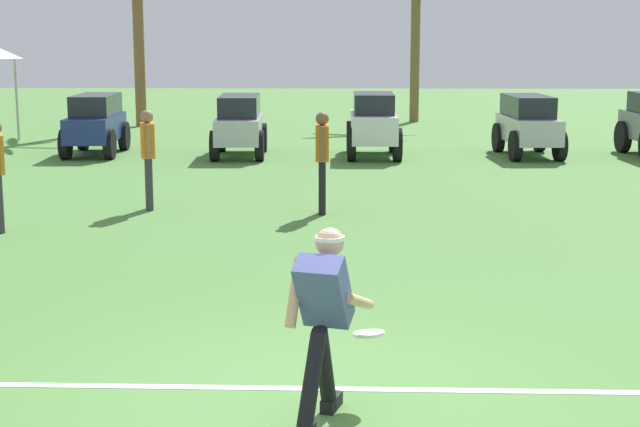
{
  "coord_description": "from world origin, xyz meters",
  "views": [
    {
      "loc": [
        0.26,
        -6.99,
        2.79
      ],
      "look_at": [
        0.03,
        3.01,
        0.9
      ],
      "focal_mm": 55.0,
      "sensor_mm": 36.0,
      "label": 1
    }
  ],
  "objects_px": {
    "parked_car_slot_d": "(528,124)",
    "palm_tree_left_of_centre": "(416,12)",
    "teammate_midfield": "(148,150)",
    "frisbee_thrower": "(323,314)",
    "parked_car_slot_a": "(96,122)",
    "frisbee_in_flight": "(369,334)",
    "parked_car_slot_b": "(239,124)",
    "teammate_near_sideline": "(322,153)",
    "parked_car_slot_c": "(373,123)"
  },
  "relations": [
    {
      "from": "frisbee_thrower",
      "to": "parked_car_slot_c",
      "type": "xyz_separation_m",
      "value": [
        0.81,
        14.92,
        -0.04
      ]
    },
    {
      "from": "frisbee_in_flight",
      "to": "parked_car_slot_d",
      "type": "distance_m",
      "value": 15.2
    },
    {
      "from": "parked_car_slot_d",
      "to": "palm_tree_left_of_centre",
      "type": "distance_m",
      "value": 8.79
    },
    {
      "from": "frisbee_thrower",
      "to": "parked_car_slot_a",
      "type": "height_order",
      "value": "frisbee_thrower"
    },
    {
      "from": "teammate_near_sideline",
      "to": "parked_car_slot_a",
      "type": "bearing_deg",
      "value": 126.33
    },
    {
      "from": "parked_car_slot_a",
      "to": "parked_car_slot_c",
      "type": "distance_m",
      "value": 6.25
    },
    {
      "from": "teammate_midfield",
      "to": "parked_car_slot_c",
      "type": "xyz_separation_m",
      "value": [
        3.7,
        6.6,
        -0.2
      ]
    },
    {
      "from": "parked_car_slot_b",
      "to": "palm_tree_left_of_centre",
      "type": "bearing_deg",
      "value": 61.73
    },
    {
      "from": "parked_car_slot_a",
      "to": "parked_car_slot_d",
      "type": "xyz_separation_m",
      "value": [
        9.68,
        -0.07,
        0.0
      ]
    },
    {
      "from": "teammate_midfield",
      "to": "parked_car_slot_b",
      "type": "bearing_deg",
      "value": 83.73
    },
    {
      "from": "frisbee_in_flight",
      "to": "parked_car_slot_a",
      "type": "distance_m",
      "value": 15.84
    },
    {
      "from": "parked_car_slot_b",
      "to": "parked_car_slot_a",
      "type": "bearing_deg",
      "value": 176.28
    },
    {
      "from": "teammate_near_sideline",
      "to": "palm_tree_left_of_centre",
      "type": "bearing_deg",
      "value": 80.71
    },
    {
      "from": "parked_car_slot_d",
      "to": "palm_tree_left_of_centre",
      "type": "bearing_deg",
      "value": 103.3
    },
    {
      "from": "teammate_near_sideline",
      "to": "parked_car_slot_b",
      "type": "bearing_deg",
      "value": 105.97
    },
    {
      "from": "frisbee_in_flight",
      "to": "teammate_midfield",
      "type": "xyz_separation_m",
      "value": [
        -3.23,
        7.9,
        0.43
      ]
    },
    {
      "from": "parked_car_slot_a",
      "to": "parked_car_slot_b",
      "type": "relative_size",
      "value": 1.0
    },
    {
      "from": "parked_car_slot_b",
      "to": "parked_car_slot_d",
      "type": "xyz_separation_m",
      "value": [
        6.41,
        0.15,
        0.0
      ]
    },
    {
      "from": "parked_car_slot_b",
      "to": "teammate_near_sideline",
      "type": "bearing_deg",
      "value": -74.03
    },
    {
      "from": "frisbee_thrower",
      "to": "parked_car_slot_b",
      "type": "xyz_separation_m",
      "value": [
        -2.16,
        14.96,
        -0.06
      ]
    },
    {
      "from": "parked_car_slot_c",
      "to": "palm_tree_left_of_centre",
      "type": "xyz_separation_m",
      "value": [
        1.51,
        8.37,
        2.53
      ]
    },
    {
      "from": "parked_car_slot_c",
      "to": "parked_car_slot_b",
      "type": "bearing_deg",
      "value": 179.14
    },
    {
      "from": "parked_car_slot_a",
      "to": "frisbee_in_flight",
      "type": "bearing_deg",
      "value": -68.65
    },
    {
      "from": "parked_car_slot_a",
      "to": "parked_car_slot_b",
      "type": "xyz_separation_m",
      "value": [
        3.27,
        -0.21,
        0.0
      ]
    },
    {
      "from": "teammate_near_sideline",
      "to": "teammate_midfield",
      "type": "distance_m",
      "value": 2.73
    },
    {
      "from": "parked_car_slot_c",
      "to": "palm_tree_left_of_centre",
      "type": "distance_m",
      "value": 8.88
    },
    {
      "from": "teammate_midfield",
      "to": "frisbee_in_flight",
      "type": "bearing_deg",
      "value": -67.78
    },
    {
      "from": "teammate_midfield",
      "to": "parked_car_slot_a",
      "type": "relative_size",
      "value": 0.64
    },
    {
      "from": "teammate_midfield",
      "to": "palm_tree_left_of_centre",
      "type": "relative_size",
      "value": 0.31
    },
    {
      "from": "frisbee_thrower",
      "to": "frisbee_in_flight",
      "type": "relative_size",
      "value": 4.08
    },
    {
      "from": "teammate_midfield",
      "to": "parked_car_slot_b",
      "type": "distance_m",
      "value": 6.69
    },
    {
      "from": "frisbee_in_flight",
      "to": "parked_car_slot_c",
      "type": "height_order",
      "value": "parked_car_slot_c"
    },
    {
      "from": "frisbee_thrower",
      "to": "parked_car_slot_c",
      "type": "height_order",
      "value": "parked_car_slot_c"
    },
    {
      "from": "teammate_near_sideline",
      "to": "parked_car_slot_d",
      "type": "bearing_deg",
      "value": 57.96
    },
    {
      "from": "parked_car_slot_a",
      "to": "palm_tree_left_of_centre",
      "type": "relative_size",
      "value": 0.48
    },
    {
      "from": "frisbee_in_flight",
      "to": "parked_car_slot_d",
      "type": "xyz_separation_m",
      "value": [
        3.92,
        14.69,
        0.21
      ]
    },
    {
      "from": "frisbee_in_flight",
      "to": "parked_car_slot_b",
      "type": "xyz_separation_m",
      "value": [
        -2.5,
        14.54,
        0.21
      ]
    },
    {
      "from": "frisbee_thrower",
      "to": "teammate_near_sideline",
      "type": "xyz_separation_m",
      "value": [
        -0.18,
        8.03,
        0.15
      ]
    },
    {
      "from": "parked_car_slot_d",
      "to": "parked_car_slot_b",
      "type": "bearing_deg",
      "value": -178.7
    },
    {
      "from": "teammate_midfield",
      "to": "parked_car_slot_b",
      "type": "height_order",
      "value": "teammate_midfield"
    },
    {
      "from": "parked_car_slot_a",
      "to": "parked_car_slot_c",
      "type": "bearing_deg",
      "value": -2.36
    },
    {
      "from": "frisbee_in_flight",
      "to": "teammate_midfield",
      "type": "distance_m",
      "value": 8.54
    },
    {
      "from": "frisbee_thrower",
      "to": "parked_car_slot_a",
      "type": "xyz_separation_m",
      "value": [
        -5.43,
        15.17,
        -0.06
      ]
    },
    {
      "from": "parked_car_slot_c",
      "to": "teammate_midfield",
      "type": "bearing_deg",
      "value": -119.27
    },
    {
      "from": "parked_car_slot_c",
      "to": "palm_tree_left_of_centre",
      "type": "bearing_deg",
      "value": 79.79
    },
    {
      "from": "frisbee_in_flight",
      "to": "parked_car_slot_a",
      "type": "height_order",
      "value": "parked_car_slot_a"
    },
    {
      "from": "frisbee_in_flight",
      "to": "teammate_midfield",
      "type": "relative_size",
      "value": 0.22
    },
    {
      "from": "frisbee_in_flight",
      "to": "parked_car_slot_c",
      "type": "xyz_separation_m",
      "value": [
        0.47,
        14.5,
        0.23
      ]
    },
    {
      "from": "frisbee_thrower",
      "to": "frisbee_in_flight",
      "type": "bearing_deg",
      "value": 51.08
    },
    {
      "from": "parked_car_slot_a",
      "to": "parked_car_slot_b",
      "type": "distance_m",
      "value": 3.28
    }
  ]
}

